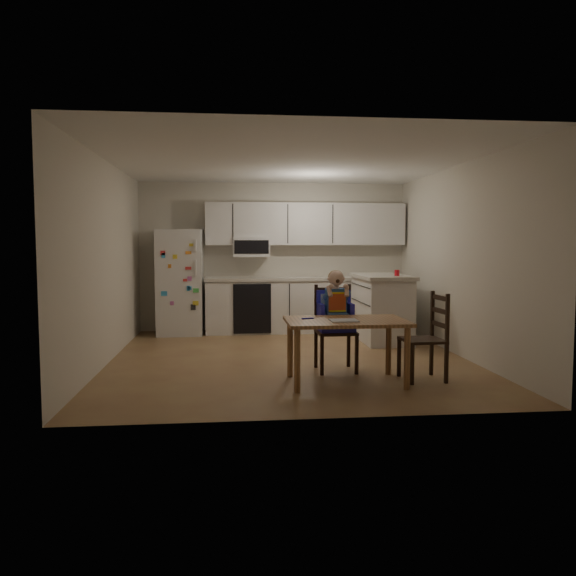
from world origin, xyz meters
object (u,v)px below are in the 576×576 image
(refrigerator, at_px, (180,282))
(dining_table, at_px, (346,328))
(red_cup, at_px, (397,273))
(kitchen_island, at_px, (381,308))
(chair_booster, at_px, (335,310))
(chair_side, at_px, (431,331))

(refrigerator, distance_m, dining_table, 4.02)
(red_cup, distance_m, dining_table, 2.53)
(kitchen_island, height_order, chair_booster, chair_booster)
(chair_booster, bearing_deg, refrigerator, 124.12)
(kitchen_island, distance_m, red_cup, 0.65)
(dining_table, xyz_separation_m, chair_booster, (-0.00, 0.62, 0.12))
(kitchen_island, height_order, dining_table, kitchen_island)
(kitchen_island, relative_size, dining_table, 1.08)
(chair_side, bearing_deg, dining_table, -90.11)
(dining_table, height_order, chair_booster, chair_booster)
(red_cup, bearing_deg, refrigerator, 158.24)
(kitchen_island, bearing_deg, dining_table, -113.11)
(dining_table, bearing_deg, red_cup, 61.07)
(red_cup, height_order, dining_table, red_cup)
(kitchen_island, bearing_deg, chair_side, -93.01)
(refrigerator, distance_m, red_cup, 3.48)
(chair_booster, bearing_deg, chair_side, -31.95)
(kitchen_island, xyz_separation_m, red_cup, (0.13, -0.34, 0.54))
(refrigerator, height_order, chair_side, refrigerator)
(kitchen_island, xyz_separation_m, dining_table, (-1.07, -2.52, 0.08))
(refrigerator, xyz_separation_m, kitchen_island, (3.09, -0.95, -0.34))
(red_cup, height_order, chair_side, red_cup)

